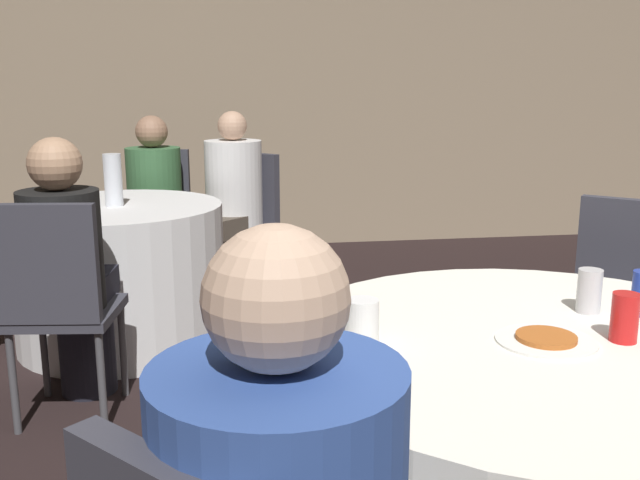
{
  "coord_description": "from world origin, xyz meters",
  "views": [
    {
      "loc": [
        -0.97,
        -1.71,
        1.36
      ],
      "look_at": [
        -0.62,
        0.61,
        0.83
      ],
      "focal_mm": 40.0,
      "sensor_mm": 36.0,
      "label": 1
    }
  ],
  "objects_px": {
    "person_black_shirt": "(70,275)",
    "chair_far_northeast": "(245,213)",
    "person_white_shirt": "(227,208)",
    "table_near": "(537,472)",
    "chair_near_northeast": "(621,298)",
    "bottle_far": "(113,180)",
    "person_green_jacket": "(153,207)",
    "table_far": "(121,274)",
    "chair_far_north": "(159,208)",
    "soda_can_red": "(625,318)",
    "soda_can_silver": "(589,291)",
    "pizza_plate_near": "(546,339)",
    "chair_far_south": "(57,293)"
  },
  "relations": [
    {
      "from": "person_white_shirt",
      "to": "soda_can_silver",
      "type": "relative_size",
      "value": 9.66
    },
    {
      "from": "chair_far_northeast",
      "to": "bottle_far",
      "type": "distance_m",
      "value": 1.02
    },
    {
      "from": "chair_far_south",
      "to": "pizza_plate_near",
      "type": "xyz_separation_m",
      "value": [
        1.41,
        -1.22,
        0.19
      ]
    },
    {
      "from": "chair_far_south",
      "to": "person_white_shirt",
      "type": "bearing_deg",
      "value": 72.31
    },
    {
      "from": "table_near",
      "to": "person_white_shirt",
      "type": "height_order",
      "value": "person_white_shirt"
    },
    {
      "from": "person_white_shirt",
      "to": "bottle_far",
      "type": "distance_m",
      "value": 0.85
    },
    {
      "from": "chair_far_northeast",
      "to": "soda_can_silver",
      "type": "height_order",
      "value": "chair_far_northeast"
    },
    {
      "from": "chair_far_south",
      "to": "person_green_jacket",
      "type": "xyz_separation_m",
      "value": [
        0.23,
        1.73,
        0.04
      ]
    },
    {
      "from": "table_far",
      "to": "bottle_far",
      "type": "distance_m",
      "value": 0.5
    },
    {
      "from": "person_black_shirt",
      "to": "pizza_plate_near",
      "type": "height_order",
      "value": "person_black_shirt"
    },
    {
      "from": "table_far",
      "to": "chair_near_northeast",
      "type": "xyz_separation_m",
      "value": [
        2.02,
        -1.33,
        0.18
      ]
    },
    {
      "from": "person_white_shirt",
      "to": "pizza_plate_near",
      "type": "bearing_deg",
      "value": 151.01
    },
    {
      "from": "person_white_shirt",
      "to": "soda_can_silver",
      "type": "xyz_separation_m",
      "value": [
        0.94,
        -2.52,
        0.19
      ]
    },
    {
      "from": "person_black_shirt",
      "to": "bottle_far",
      "type": "xyz_separation_m",
      "value": [
        0.09,
        0.75,
        0.29
      ]
    },
    {
      "from": "table_far",
      "to": "soda_can_red",
      "type": "distance_m",
      "value": 2.68
    },
    {
      "from": "chair_far_north",
      "to": "pizza_plate_near",
      "type": "relative_size",
      "value": 3.73
    },
    {
      "from": "chair_far_north",
      "to": "soda_can_silver",
      "type": "relative_size",
      "value": 7.51
    },
    {
      "from": "table_near",
      "to": "person_white_shirt",
      "type": "relative_size",
      "value": 1.15
    },
    {
      "from": "person_green_jacket",
      "to": "table_far",
      "type": "bearing_deg",
      "value": 90.0
    },
    {
      "from": "table_near",
      "to": "chair_near_northeast",
      "type": "distance_m",
      "value": 1.11
    },
    {
      "from": "table_near",
      "to": "chair_far_south",
      "type": "xyz_separation_m",
      "value": [
        -1.42,
        1.21,
        0.18
      ]
    },
    {
      "from": "pizza_plate_near",
      "to": "soda_can_silver",
      "type": "bearing_deg",
      "value": 42.39
    },
    {
      "from": "table_near",
      "to": "bottle_far",
      "type": "relative_size",
      "value": 5.09
    },
    {
      "from": "chair_far_south",
      "to": "chair_far_north",
      "type": "bearing_deg",
      "value": 89.24
    },
    {
      "from": "table_near",
      "to": "bottle_far",
      "type": "bearing_deg",
      "value": 121.57
    },
    {
      "from": "chair_far_northeast",
      "to": "soda_can_silver",
      "type": "relative_size",
      "value": 7.51
    },
    {
      "from": "person_green_jacket",
      "to": "soda_can_red",
      "type": "bearing_deg",
      "value": 123.21
    },
    {
      "from": "chair_far_south",
      "to": "bottle_far",
      "type": "bearing_deg",
      "value": 90.08
    },
    {
      "from": "person_black_shirt",
      "to": "chair_far_northeast",
      "type": "bearing_deg",
      "value": 68.46
    },
    {
      "from": "table_far",
      "to": "bottle_far",
      "type": "relative_size",
      "value": 4.05
    },
    {
      "from": "person_white_shirt",
      "to": "chair_far_northeast",
      "type": "bearing_deg",
      "value": -90.0
    },
    {
      "from": "chair_near_northeast",
      "to": "pizza_plate_near",
      "type": "relative_size",
      "value": 3.73
    },
    {
      "from": "table_near",
      "to": "pizza_plate_near",
      "type": "bearing_deg",
      "value": -122.94
    },
    {
      "from": "chair_far_north",
      "to": "person_green_jacket",
      "type": "bearing_deg",
      "value": 90.0
    },
    {
      "from": "chair_near_northeast",
      "to": "chair_far_northeast",
      "type": "distance_m",
      "value": 2.39
    },
    {
      "from": "person_white_shirt",
      "to": "pizza_plate_near",
      "type": "distance_m",
      "value": 2.81
    },
    {
      "from": "chair_far_south",
      "to": "soda_can_silver",
      "type": "xyz_separation_m",
      "value": [
        1.63,
        -1.02,
        0.24
      ]
    },
    {
      "from": "person_green_jacket",
      "to": "person_white_shirt",
      "type": "relative_size",
      "value": 0.97
    },
    {
      "from": "table_far",
      "to": "person_black_shirt",
      "type": "relative_size",
      "value": 0.94
    },
    {
      "from": "chair_far_north",
      "to": "soda_can_red",
      "type": "relative_size",
      "value": 7.51
    },
    {
      "from": "table_near",
      "to": "bottle_far",
      "type": "height_order",
      "value": "bottle_far"
    },
    {
      "from": "person_white_shirt",
      "to": "table_near",
      "type": "bearing_deg",
      "value": 151.33
    },
    {
      "from": "chair_near_northeast",
      "to": "bottle_far",
      "type": "xyz_separation_m",
      "value": [
        -2.02,
        1.3,
        0.31
      ]
    },
    {
      "from": "person_white_shirt",
      "to": "soda_can_red",
      "type": "bearing_deg",
      "value": 154.52
    },
    {
      "from": "table_far",
      "to": "pizza_plate_near",
      "type": "distance_m",
      "value": 2.55
    },
    {
      "from": "soda_can_silver",
      "to": "person_black_shirt",
      "type": "bearing_deg",
      "value": 143.44
    },
    {
      "from": "chair_far_northeast",
      "to": "soda_can_silver",
      "type": "bearing_deg",
      "value": 153.55
    },
    {
      "from": "person_green_jacket",
      "to": "soda_can_silver",
      "type": "bearing_deg",
      "value": 125.43
    },
    {
      "from": "bottle_far",
      "to": "soda_can_red",
      "type": "bearing_deg",
      "value": -55.59
    },
    {
      "from": "table_near",
      "to": "person_white_shirt",
      "type": "xyz_separation_m",
      "value": [
        -0.73,
        2.7,
        0.24
      ]
    }
  ]
}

